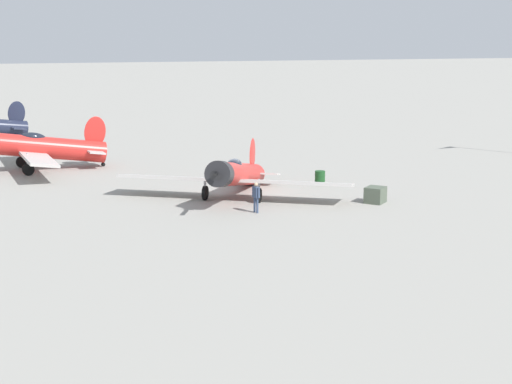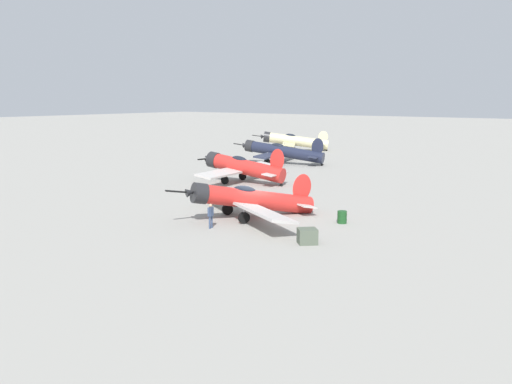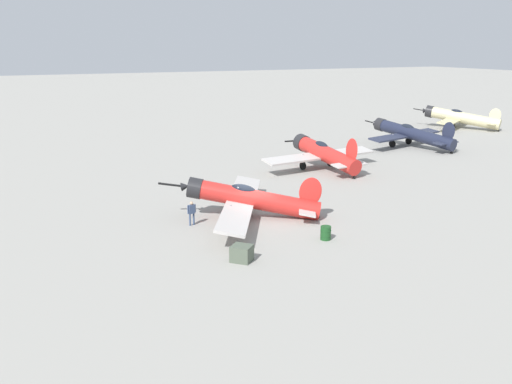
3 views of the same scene
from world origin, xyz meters
name	(u,v)px [view 2 (image 2 of 3)]	position (x,y,z in m)	size (l,w,h in m)	color
ground_plane	(256,217)	(0.00, 0.00, 0.00)	(400.00, 400.00, 0.00)	gray
airplane_foreground	(249,199)	(0.44, -0.25, 1.31)	(10.26, 12.58, 3.11)	red
airplane_mid_apron	(242,167)	(-12.06, -10.71, 1.58)	(12.15, 9.07, 3.64)	red
airplane_far_line	(281,151)	(-27.40, -16.53, 1.59)	(11.60, 11.77, 3.47)	#1E2338
airplane_outer_stand	(293,141)	(-43.38, -25.14, 1.55)	(10.84, 10.62, 3.16)	beige
ground_crew_mechanic	(211,214)	(4.48, -0.29, 0.97)	(0.61, 0.31, 1.61)	#384766
equipment_crate	(307,236)	(4.06, 6.74, 0.44)	(1.45, 1.45, 0.89)	#4C5647
fuel_drum	(342,217)	(-1.91, 5.78, 0.42)	(0.66, 0.66, 0.84)	#19471E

